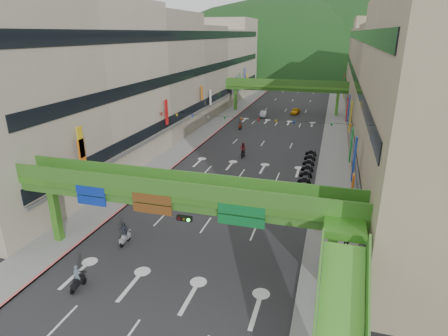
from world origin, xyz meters
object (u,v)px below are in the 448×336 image
(pedestrian_red, at_px, (347,263))
(car_silver, at_px, (263,114))
(overpass_near, at_px, (186,205))
(scooter_rider_mid, at_px, (243,150))
(car_yellow, at_px, (295,111))
(scooter_rider_near, at_px, (77,279))

(pedestrian_red, bearing_deg, car_silver, 72.06)
(overpass_near, bearing_deg, scooter_rider_mid, 94.86)
(overpass_near, distance_m, car_yellow, 59.33)
(overpass_near, distance_m, scooter_rider_near, 8.90)
(overpass_near, relative_size, scooter_rider_mid, 12.90)
(car_silver, relative_size, car_yellow, 1.03)
(scooter_rider_mid, bearing_deg, car_yellow, 83.14)
(overpass_near, height_order, scooter_rider_mid, overpass_near)
(pedestrian_red, bearing_deg, scooter_rider_near, 166.70)
(scooter_rider_near, relative_size, car_yellow, 0.50)
(overpass_near, xyz_separation_m, car_silver, (-4.52, 54.38, -4.58))
(scooter_rider_near, distance_m, scooter_rider_mid, 31.55)
(car_silver, bearing_deg, overpass_near, -90.23)
(scooter_rider_near, relative_size, car_silver, 0.49)
(scooter_rider_near, xyz_separation_m, car_yellow, (7.99, 63.51, -0.21))
(car_yellow, bearing_deg, car_silver, -132.79)
(car_silver, bearing_deg, scooter_rider_mid, -90.33)
(overpass_near, relative_size, car_silver, 7.37)
(scooter_rider_near, xyz_separation_m, pedestrian_red, (17.66, 7.00, 0.08))
(overpass_near, height_order, scooter_rider_near, overpass_near)
(scooter_rider_near, relative_size, pedestrian_red, 1.00)
(scooter_rider_near, relative_size, scooter_rider_mid, 0.85)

